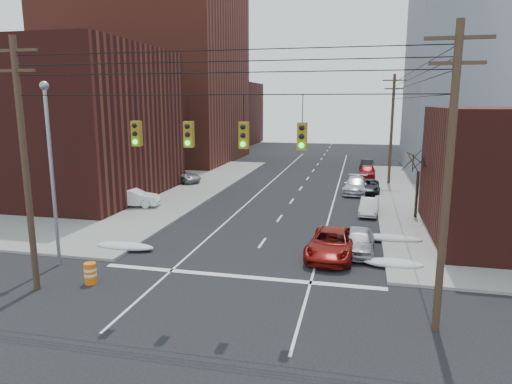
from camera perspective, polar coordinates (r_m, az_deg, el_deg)
The scene contains 27 objects.
ground at distance 16.95m, azimuth -8.19°, elevation -18.38°, with size 160.00×160.00×0.00m, color black.
sidewalk_nw at distance 52.72m, azimuth -25.41°, elevation 1.11°, with size 40.00×40.00×0.15m, color gray.
building_brick_tall at distance 68.70m, azimuth -13.18°, elevation 16.51°, with size 24.00×20.00×30.00m, color maroon.
building_brick_near at distance 45.09m, azimuth -24.97°, elevation 7.85°, with size 20.00×16.00×13.00m, color #441714.
building_brick_far at distance 93.21m, azimuth -7.00°, elevation 9.71°, with size 22.00×18.00×12.00m, color #441714.
building_glass at distance 85.77m, azimuth 25.91°, elevation 11.91°, with size 20.00×18.00×22.00m, color gray.
utility_pole_left at distance 21.93m, azimuth -26.93°, elevation 3.31°, with size 2.20×0.28×11.00m.
utility_pole_right at distance 17.16m, azimuth 22.85°, elevation 1.77°, with size 2.20×0.28×11.00m.
utility_pole_far at distance 47.86m, azimuth 16.60°, elevation 7.70°, with size 2.20×0.28×11.00m.
traffic_signals at distance 17.56m, azimuth -5.07°, elevation 7.35°, with size 17.00×0.42×2.02m.
street_light at distance 24.90m, azimuth -24.29°, elevation 3.78°, with size 0.44×0.44×9.32m.
bare_tree at distance 34.48m, azimuth 19.48°, elevation 0.52°, with size 2.09×2.20×4.93m.
snow_nw at distance 27.33m, azimuth -16.05°, elevation -6.53°, with size 3.50×1.08×0.42m, color silver.
snow_ne at distance 24.66m, azimuth 16.77°, elevation -8.52°, with size 3.00×1.08×0.42m, color silver.
snow_east_far at distance 28.93m, azimuth 16.20°, elevation -5.55°, with size 4.00×1.08×0.42m, color silver.
red_pickup at distance 25.36m, azimuth 9.47°, elevation -6.39°, with size 2.44×5.29×1.47m, color maroon.
parked_car_a at distance 26.21m, azimuth 12.74°, elevation -6.00°, with size 1.66×4.13×1.41m, color #B2B2B7.
parked_car_b at distance 35.22m, azimuth 13.97°, elevation -1.80°, with size 1.29×3.69×1.21m, color silver.
parked_car_c at distance 43.72m, azimuth 13.85°, elevation 0.72°, with size 2.03×4.41×1.23m, color black.
parked_car_d at distance 43.15m, azimuth 12.35°, elevation 0.82°, with size 2.07×5.10×1.48m, color #BCBDC2.
parked_car_e at distance 51.89m, azimuth 13.74°, elevation 2.49°, with size 1.76×4.37×1.49m, color maroon.
parked_car_f at distance 58.55m, azimuth 13.66°, elevation 3.34°, with size 1.33×3.80×1.25m, color black.
lot_car_a at distance 37.49m, azimuth -15.25°, elevation -0.67°, with size 1.52×4.35×1.43m, color white.
lot_car_b at distance 47.89m, azimuth -9.45°, elevation 2.03°, with size 2.19×4.75×1.32m, color #A3A2A7.
lot_car_c at distance 44.10m, azimuth -16.70°, elevation 1.00°, with size 2.01×4.96×1.44m, color black.
lot_car_d at distance 47.39m, azimuth -18.19°, elevation 1.62°, with size 1.76×4.38×1.49m, color silver.
construction_barrel at distance 22.86m, azimuth -20.00°, elevation -9.50°, with size 0.74×0.74×1.00m.
Camera 1 is at (5.47, -13.70, 8.34)m, focal length 32.00 mm.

